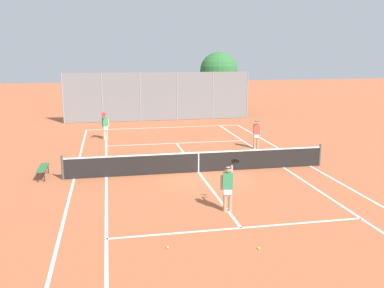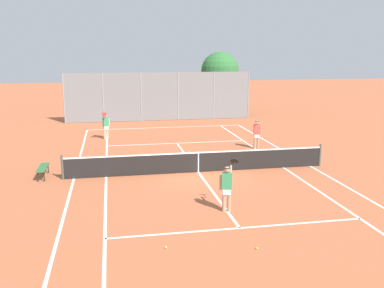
% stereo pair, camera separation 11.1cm
% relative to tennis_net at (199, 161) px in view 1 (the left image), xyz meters
% --- Properties ---
extents(ground_plane, '(120.00, 120.00, 0.00)m').
position_rel_tennis_net_xyz_m(ground_plane, '(0.00, 0.00, -0.51)').
color(ground_plane, '#B25B38').
extents(court_line_markings, '(11.10, 23.90, 0.01)m').
position_rel_tennis_net_xyz_m(court_line_markings, '(0.00, 0.00, -0.51)').
color(court_line_markings, white).
rests_on(court_line_markings, ground).
extents(tennis_net, '(12.00, 0.10, 1.07)m').
position_rel_tennis_net_xyz_m(tennis_net, '(0.00, 0.00, 0.00)').
color(tennis_net, '#474C47').
rests_on(tennis_net, ground).
extents(player_near_side, '(0.80, 0.71, 1.77)m').
position_rel_tennis_net_xyz_m(player_near_side, '(-0.02, -4.93, 0.42)').
color(player_near_side, tan).
rests_on(player_near_side, ground).
extents(player_far_left, '(0.47, 0.88, 1.77)m').
position_rel_tennis_net_xyz_m(player_far_left, '(-4.16, 8.45, 0.42)').
color(player_far_left, '#D8A884').
rests_on(player_far_left, ground).
extents(player_far_right, '(0.48, 0.47, 1.60)m').
position_rel_tennis_net_xyz_m(player_far_right, '(4.22, 4.17, 0.40)').
color(player_far_right, tan).
rests_on(player_far_right, ground).
extents(loose_tennis_ball_0, '(0.07, 0.07, 0.07)m').
position_rel_tennis_net_xyz_m(loose_tennis_ball_0, '(-2.45, -7.36, -0.48)').
color(loose_tennis_ball_0, '#D1DB33').
rests_on(loose_tennis_ball_0, ground).
extents(loose_tennis_ball_1, '(0.07, 0.07, 0.07)m').
position_rel_tennis_net_xyz_m(loose_tennis_ball_1, '(0.31, 3.88, -0.48)').
color(loose_tennis_ball_1, '#D1DB33').
rests_on(loose_tennis_ball_1, ground).
extents(loose_tennis_ball_2, '(0.07, 0.07, 0.07)m').
position_rel_tennis_net_xyz_m(loose_tennis_ball_2, '(0.05, -7.90, -0.48)').
color(loose_tennis_ball_2, '#D1DB33').
rests_on(loose_tennis_ball_2, ground).
extents(loose_tennis_ball_3, '(0.07, 0.07, 0.07)m').
position_rel_tennis_net_xyz_m(loose_tennis_ball_3, '(-1.22, 3.24, -0.48)').
color(loose_tennis_ball_3, '#D1DB33').
rests_on(loose_tennis_ball_3, ground).
extents(courtside_bench, '(0.36, 1.50, 0.47)m').
position_rel_tennis_net_xyz_m(courtside_bench, '(-6.83, 0.51, -0.10)').
color(courtside_bench, '#2D6638').
rests_on(courtside_bench, ground).
extents(back_fence, '(14.64, 0.08, 3.81)m').
position_rel_tennis_net_xyz_m(back_fence, '(-0.00, 15.12, 1.40)').
color(back_fence, gray).
rests_on(back_fence, ground).
extents(tree_behind_left, '(3.25, 3.25, 5.35)m').
position_rel_tennis_net_xyz_m(tree_behind_left, '(5.56, 18.01, 3.13)').
color(tree_behind_left, brown).
rests_on(tree_behind_left, ground).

